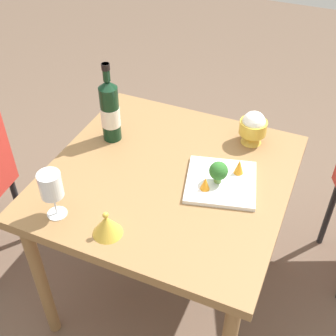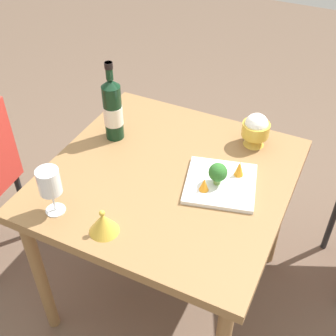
{
  "view_description": "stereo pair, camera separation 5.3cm",
  "coord_description": "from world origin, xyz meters",
  "px_view_note": "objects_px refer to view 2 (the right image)",
  "views": [
    {
      "loc": [
        -1.14,
        -0.49,
        1.83
      ],
      "look_at": [
        0.0,
        0.0,
        0.76
      ],
      "focal_mm": 47.19,
      "sensor_mm": 36.0,
      "label": 1
    },
    {
      "loc": [
        -1.12,
        -0.54,
        1.83
      ],
      "look_at": [
        0.0,
        0.0,
        0.76
      ],
      "focal_mm": 47.19,
      "sensor_mm": 36.0,
      "label": 2
    }
  ],
  "objects_px": {
    "serving_plate": "(221,184)",
    "carrot_garnish_left": "(204,184)",
    "wine_bottle": "(113,109)",
    "rice_bowl_lid": "(103,223)",
    "broccoli_floret": "(218,173)",
    "carrot_garnish_right": "(239,168)",
    "wine_glass": "(49,183)",
    "rice_bowl": "(256,129)"
  },
  "relations": [
    {
      "from": "serving_plate",
      "to": "carrot_garnish_right",
      "type": "bearing_deg",
      "value": -34.7
    },
    {
      "from": "wine_bottle",
      "to": "rice_bowl",
      "type": "height_order",
      "value": "wine_bottle"
    },
    {
      "from": "rice_bowl",
      "to": "carrot_garnish_left",
      "type": "xyz_separation_m",
      "value": [
        -0.35,
        0.07,
        -0.03
      ]
    },
    {
      "from": "serving_plate",
      "to": "carrot_garnish_left",
      "type": "height_order",
      "value": "carrot_garnish_left"
    },
    {
      "from": "wine_bottle",
      "to": "rice_bowl_lid",
      "type": "distance_m",
      "value": 0.53
    },
    {
      "from": "broccoli_floret",
      "to": "wine_glass",
      "type": "bearing_deg",
      "value": 127.93
    },
    {
      "from": "rice_bowl_lid",
      "to": "broccoli_floret",
      "type": "height_order",
      "value": "broccoli_floret"
    },
    {
      "from": "carrot_garnish_left",
      "to": "rice_bowl_lid",
      "type": "bearing_deg",
      "value": 143.78
    },
    {
      "from": "broccoli_floret",
      "to": "carrot_garnish_left",
      "type": "xyz_separation_m",
      "value": [
        -0.05,
        0.03,
        -0.02
      ]
    },
    {
      "from": "wine_bottle",
      "to": "broccoli_floret",
      "type": "height_order",
      "value": "wine_bottle"
    },
    {
      "from": "rice_bowl_lid",
      "to": "serving_plate",
      "type": "relative_size",
      "value": 0.33
    },
    {
      "from": "wine_glass",
      "to": "rice_bowl_lid",
      "type": "xyz_separation_m",
      "value": [
        -0.01,
        -0.2,
        -0.09
      ]
    },
    {
      "from": "rice_bowl",
      "to": "carrot_garnish_right",
      "type": "relative_size",
      "value": 2.33
    },
    {
      "from": "wine_glass",
      "to": "carrot_garnish_left",
      "type": "relative_size",
      "value": 3.55
    },
    {
      "from": "wine_glass",
      "to": "serving_plate",
      "type": "bearing_deg",
      "value": -51.77
    },
    {
      "from": "serving_plate",
      "to": "carrot_garnish_left",
      "type": "distance_m",
      "value": 0.08
    },
    {
      "from": "wine_bottle",
      "to": "rice_bowl_lid",
      "type": "bearing_deg",
      "value": -153.02
    },
    {
      "from": "wine_bottle",
      "to": "carrot_garnish_right",
      "type": "distance_m",
      "value": 0.55
    },
    {
      "from": "wine_bottle",
      "to": "wine_glass",
      "type": "distance_m",
      "value": 0.46
    },
    {
      "from": "wine_glass",
      "to": "rice_bowl",
      "type": "relative_size",
      "value": 1.26
    },
    {
      "from": "wine_bottle",
      "to": "carrot_garnish_right",
      "type": "height_order",
      "value": "wine_bottle"
    },
    {
      "from": "rice_bowl_lid",
      "to": "carrot_garnish_left",
      "type": "xyz_separation_m",
      "value": [
        0.31,
        -0.22,
        0.0
      ]
    },
    {
      "from": "carrot_garnish_right",
      "to": "rice_bowl",
      "type": "bearing_deg",
      "value": 2.78
    },
    {
      "from": "serving_plate",
      "to": "carrot_garnish_left",
      "type": "bearing_deg",
      "value": 148.39
    },
    {
      "from": "wine_glass",
      "to": "serving_plate",
      "type": "distance_m",
      "value": 0.6
    },
    {
      "from": "serving_plate",
      "to": "carrot_garnish_right",
      "type": "xyz_separation_m",
      "value": [
        0.07,
        -0.05,
        0.04
      ]
    },
    {
      "from": "wine_glass",
      "to": "carrot_garnish_right",
      "type": "height_order",
      "value": "wine_glass"
    },
    {
      "from": "broccoli_floret",
      "to": "carrot_garnish_right",
      "type": "distance_m",
      "value": 0.1
    },
    {
      "from": "wine_bottle",
      "to": "broccoli_floret",
      "type": "bearing_deg",
      "value": -101.89
    },
    {
      "from": "wine_glass",
      "to": "carrot_garnish_right",
      "type": "xyz_separation_m",
      "value": [
        0.43,
        -0.51,
        -0.08
      ]
    },
    {
      "from": "wine_glass",
      "to": "rice_bowl",
      "type": "height_order",
      "value": "wine_glass"
    },
    {
      "from": "rice_bowl",
      "to": "broccoli_floret",
      "type": "bearing_deg",
      "value": 171.63
    },
    {
      "from": "broccoli_floret",
      "to": "carrot_garnish_left",
      "type": "distance_m",
      "value": 0.07
    },
    {
      "from": "wine_bottle",
      "to": "broccoli_floret",
      "type": "distance_m",
      "value": 0.5
    },
    {
      "from": "wine_bottle",
      "to": "carrot_garnish_left",
      "type": "height_order",
      "value": "wine_bottle"
    },
    {
      "from": "carrot_garnish_left",
      "to": "carrot_garnish_right",
      "type": "distance_m",
      "value": 0.16
    },
    {
      "from": "serving_plate",
      "to": "broccoli_floret",
      "type": "relative_size",
      "value": 3.54
    },
    {
      "from": "rice_bowl",
      "to": "serving_plate",
      "type": "height_order",
      "value": "rice_bowl"
    },
    {
      "from": "rice_bowl_lid",
      "to": "broccoli_floret",
      "type": "bearing_deg",
      "value": -35.26
    },
    {
      "from": "broccoli_floret",
      "to": "carrot_garnish_left",
      "type": "bearing_deg",
      "value": 150.72
    },
    {
      "from": "rice_bowl",
      "to": "broccoli_floret",
      "type": "xyz_separation_m",
      "value": [
        -0.3,
        0.04,
        -0.01
      ]
    },
    {
      "from": "wine_glass",
      "to": "broccoli_floret",
      "type": "relative_size",
      "value": 2.09
    }
  ]
}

